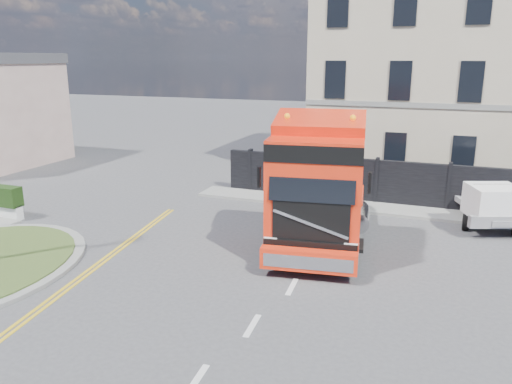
% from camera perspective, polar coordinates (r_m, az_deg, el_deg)
% --- Properties ---
extents(ground, '(120.00, 120.00, 0.00)m').
position_cam_1_polar(ground, '(15.88, -5.81, -8.49)').
color(ground, '#424244').
rests_on(ground, ground).
extents(hoarding_fence, '(18.80, 0.25, 2.00)m').
position_cam_1_polar(hoarding_fence, '(22.61, 20.00, 0.53)').
color(hoarding_fence, black).
rests_on(hoarding_fence, ground).
extents(georgian_building, '(12.30, 10.30, 12.80)m').
position_cam_1_polar(georgian_building, '(29.48, 20.13, 13.13)').
color(georgian_building, '#C3B59B').
rests_on(georgian_building, ground).
extents(pavement_far, '(20.00, 1.60, 0.12)m').
position_cam_1_polar(pavement_far, '(21.99, 18.29, -2.26)').
color(pavement_far, gray).
rests_on(pavement_far, ground).
extents(truck, '(3.88, 7.89, 4.53)m').
position_cam_1_polar(truck, '(16.68, 7.14, 0.03)').
color(truck, black).
rests_on(truck, ground).
extents(flatbed_pickup, '(3.13, 4.72, 1.79)m').
position_cam_1_polar(flatbed_pickup, '(20.88, 25.32, -1.28)').
color(flatbed_pickup, gray).
rests_on(flatbed_pickup, ground).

